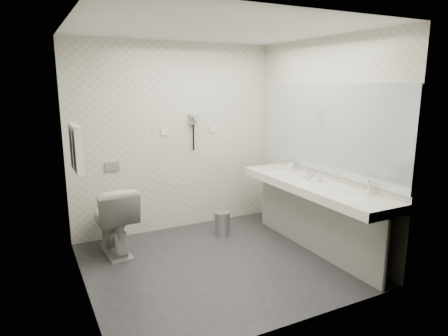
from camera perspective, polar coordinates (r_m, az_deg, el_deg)
floor at (r=4.55m, az=-0.85°, el=-13.59°), size 2.80×2.80×0.00m
ceiling at (r=4.13m, az=-0.96°, el=19.44°), size 2.80×2.80×0.00m
wall_back at (r=5.35m, az=-7.08°, el=4.26°), size 2.80×0.00×2.80m
wall_front at (r=3.07m, az=9.87°, el=-1.70°), size 2.80×0.00×2.80m
wall_left at (r=3.77m, az=-20.36°, el=0.28°), size 0.00×2.60×2.60m
wall_right at (r=4.93m, az=13.88°, el=3.34°), size 0.00×2.60×2.60m
vanity_counter at (r=4.70m, az=12.64°, el=-2.64°), size 0.55×2.20×0.10m
vanity_panel at (r=4.84m, az=12.64°, el=-7.48°), size 0.03×2.15×0.75m
vanity_post_near at (r=4.18m, az=22.25°, el=-11.35°), size 0.06×0.06×0.75m
vanity_post_far at (r=5.65m, az=6.14°, el=-4.38°), size 0.06×0.06×0.75m
mirror at (r=4.75m, az=15.44°, el=5.36°), size 0.02×2.20×1.05m
basin_near at (r=4.23m, az=18.28°, el=-4.12°), size 0.40×0.31×0.05m
basin_far at (r=5.19m, az=8.10°, el=-0.66°), size 0.40×0.31×0.05m
faucet_near at (r=4.35m, az=20.17°, el=-2.61°), size 0.04×0.04×0.15m
faucet_far at (r=5.28m, az=9.86°, el=0.51°), size 0.04×0.04×0.15m
soap_bottle_a at (r=4.78m, az=11.97°, el=-1.17°), size 0.06×0.06×0.09m
soap_bottle_b at (r=4.90m, az=11.54°, el=-0.87°), size 0.09×0.09×0.09m
soap_bottle_c at (r=4.73m, az=13.57°, el=-1.12°), size 0.07×0.07×0.14m
glass_left at (r=4.97m, az=12.36°, el=-0.65°), size 0.06×0.06×0.10m
toilet at (r=4.87m, az=-15.65°, el=-7.11°), size 0.49×0.82×0.82m
flush_plate at (r=5.16m, az=-15.83°, el=0.22°), size 0.18×0.02×0.12m
pedal_bin at (r=5.29m, az=-0.29°, el=-8.05°), size 0.27×0.27×0.30m
bin_lid at (r=5.23m, az=-0.30°, el=-6.44°), size 0.21×0.21×0.02m
towel_rail at (r=4.27m, az=-20.91°, el=5.64°), size 0.02×0.62×0.02m
towel_near at (r=4.16m, az=-20.32°, el=2.47°), size 0.07×0.24×0.48m
towel_far at (r=4.44m, az=-20.77°, el=2.99°), size 0.07×0.24×0.48m
dryer_cradle at (r=5.38m, az=-4.52°, el=7.05°), size 0.10×0.04×0.14m
dryer_barrel at (r=5.31m, az=-4.24°, el=7.31°), size 0.08×0.14×0.08m
dryer_cord at (r=5.39m, az=-4.42°, el=4.39°), size 0.02×0.02×0.35m
switch_plate_a at (r=5.27m, az=-8.60°, el=5.20°), size 0.09×0.02×0.09m
switch_plate_b at (r=5.53m, az=-1.69°, el=5.66°), size 0.09×0.02×0.09m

